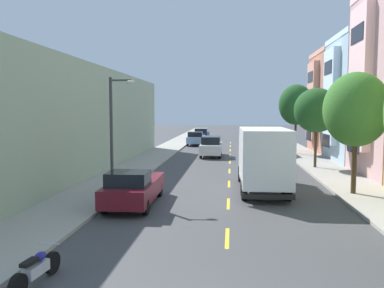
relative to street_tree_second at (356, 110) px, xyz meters
name	(u,v)px	position (x,y,z in m)	size (l,w,h in m)	color
ground_plane	(230,158)	(-6.40, 15.64, -4.43)	(160.00, 160.00, 0.00)	#424244
sidewalk_left	(151,159)	(-13.50, 13.64, -4.36)	(3.20, 120.00, 0.14)	#A39E93
sidewalk_right	(313,161)	(0.70, 13.64, -4.36)	(3.20, 120.00, 0.14)	#A39E93
lane_centerline_dashes	(230,166)	(-6.40, 10.14, -4.43)	(0.14, 47.20, 0.01)	yellow
townhouse_fifth_terracotta	(367,104)	(7.49, 21.01, 0.59)	(11.20, 7.29, 10.45)	#B27560
apartment_block_opposite	(34,120)	(-20.10, 5.64, -0.73)	(10.00, 36.00, 7.42)	#99AD8E
street_tree_second	(356,110)	(0.00, 0.00, 0.00)	(3.25, 3.25, 6.20)	#47331E
street_tree_third	(316,110)	(0.00, 9.30, -0.03)	(3.29, 3.29, 5.93)	#47331E
street_tree_farthest	(296,105)	(0.00, 18.60, 0.51)	(3.36, 3.36, 6.80)	#47331E
street_lamp	(114,125)	(-12.33, -0.88, -0.79)	(1.35, 0.28, 5.96)	#38383D
delivery_box_truck	(263,156)	(-4.60, 0.65, -2.49)	(2.49, 7.20, 3.46)	white
parked_pickup_black	(261,136)	(-2.11, 35.25, -3.61)	(2.02, 5.31, 1.73)	black
parked_pickup_sky	(196,139)	(-10.76, 28.62, -3.61)	(2.01, 5.30, 1.73)	#7A9EC6
parked_hatchback_orange	(266,140)	(-1.97, 28.26, -3.68)	(1.83, 4.04, 1.50)	orange
parked_pickup_navy	(202,134)	(-10.71, 37.42, -3.61)	(2.03, 5.31, 1.73)	navy
parked_pickup_burgundy	(134,188)	(-10.79, -3.11, -3.61)	(2.09, 5.33, 1.73)	maroon
parked_suv_silver	(275,146)	(-2.11, 17.59, -3.45)	(2.01, 4.82, 1.93)	#B2B5BA
moving_white_sedan	(211,146)	(-8.20, 16.49, -3.45)	(1.95, 4.80, 1.93)	silver
parked_motorcycle	(36,269)	(-11.15, -11.53, -4.02)	(0.62, 2.05, 0.90)	black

